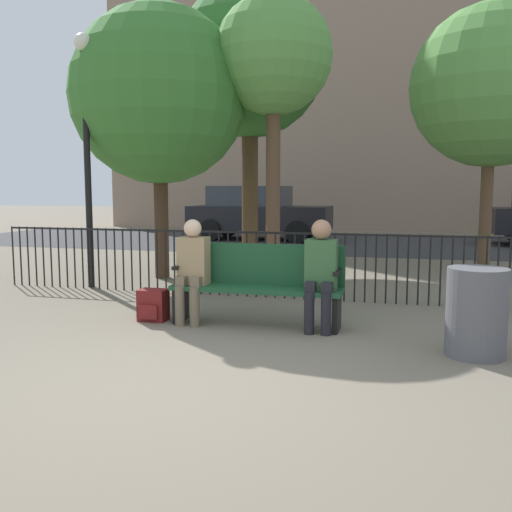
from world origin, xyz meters
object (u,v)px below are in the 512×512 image
at_px(seated_person_1, 321,269).
at_px(parked_car_0, 257,212).
at_px(seated_person_0, 192,265).
at_px(tree_0, 159,96).
at_px(tree_1, 250,63).
at_px(tree_2, 492,87).
at_px(trash_bin, 476,312).
at_px(park_bench, 258,281).
at_px(tree_3, 273,58).
at_px(lamp_post, 86,123).
at_px(backpack, 153,305).

xyz_separation_m(seated_person_1, parked_car_0, (-3.50, 10.60, 0.16)).
bearing_deg(seated_person_0, tree_0, 119.97).
height_order(tree_1, tree_2, tree_1).
bearing_deg(seated_person_0, trash_bin, -10.48).
bearing_deg(park_bench, tree_1, 106.46).
distance_m(tree_0, trash_bin, 6.53).
height_order(tree_1, tree_3, tree_1).
bearing_deg(park_bench, lamp_post, 151.56).
xyz_separation_m(tree_1, trash_bin, (3.80, -5.84, -3.64)).
xyz_separation_m(park_bench, tree_1, (-1.52, 5.15, 3.55)).
xyz_separation_m(backpack, trash_bin, (3.52, -0.54, 0.23)).
height_order(park_bench, tree_1, tree_1).
xyz_separation_m(park_bench, lamp_post, (-3.18, 1.72, 2.05)).
bearing_deg(parked_car_0, trash_bin, -65.67).
distance_m(seated_person_1, trash_bin, 1.66).
bearing_deg(trash_bin, seated_person_1, 160.00).
bearing_deg(tree_1, tree_3, -64.63).
xyz_separation_m(backpack, parked_car_0, (-1.52, 10.62, 0.66)).
bearing_deg(lamp_post, parked_car_0, 87.25).
distance_m(park_bench, tree_1, 6.44).
bearing_deg(backpack, seated_person_1, 0.76).
bearing_deg(backpack, trash_bin, -8.64).
bearing_deg(tree_2, tree_3, -145.03).
bearing_deg(parked_car_0, backpack, -81.84).
relative_size(park_bench, tree_2, 0.39).
height_order(backpack, tree_0, tree_0).
relative_size(park_bench, tree_3, 0.42).
xyz_separation_m(tree_0, lamp_post, (-0.70, -1.15, -0.56)).
height_order(park_bench, tree_3, tree_3).
bearing_deg(tree_3, tree_1, 115.37).
xyz_separation_m(tree_0, tree_1, (0.96, 2.27, 0.95)).
relative_size(tree_1, tree_2, 1.11).
height_order(seated_person_1, tree_3, tree_3).
bearing_deg(tree_3, parked_car_0, 106.71).
relative_size(tree_2, trash_bin, 6.05).
bearing_deg(tree_0, seated_person_1, -43.02).
bearing_deg(backpack, lamp_post, 135.95).
bearing_deg(lamp_post, seated_person_1, -25.30).
distance_m(park_bench, tree_3, 4.47).
bearing_deg(tree_3, tree_0, -173.10).
relative_size(tree_0, parked_car_0, 1.10).
xyz_separation_m(tree_2, tree_3, (-3.66, -2.56, 0.19)).
bearing_deg(tree_2, seated_person_0, -123.61).
bearing_deg(trash_bin, tree_0, 143.17).
bearing_deg(tree_1, lamp_post, -115.90).
bearing_deg(backpack, parked_car_0, 98.16).
height_order(backpack, lamp_post, lamp_post).
bearing_deg(tree_3, trash_bin, -53.27).
bearing_deg(lamp_post, seated_person_0, -37.30).
distance_m(tree_1, trash_bin, 7.86).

